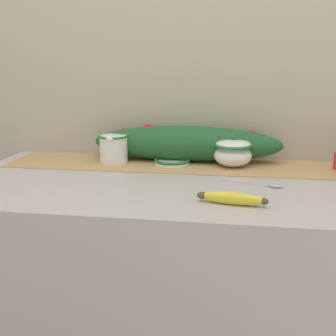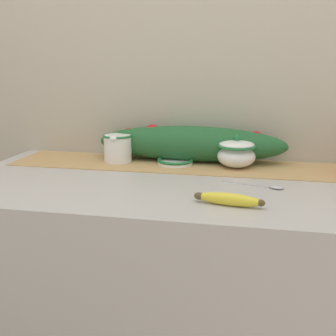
{
  "view_description": "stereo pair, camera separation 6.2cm",
  "coord_description": "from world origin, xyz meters",
  "px_view_note": "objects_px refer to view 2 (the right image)",
  "views": [
    {
      "loc": [
        0.16,
        -1.25,
        1.24
      ],
      "look_at": [
        -0.02,
        -0.04,
        0.93
      ],
      "focal_mm": 45.0,
      "sensor_mm": 36.0,
      "label": 1
    },
    {
      "loc": [
        0.22,
        -1.24,
        1.24
      ],
      "look_at": [
        -0.02,
        -0.04,
        0.93
      ],
      "focal_mm": 45.0,
      "sensor_mm": 36.0,
      "label": 2
    }
  ],
  "objects_px": {
    "cream_pitcher": "(118,147)",
    "sugar_bowl": "(236,153)",
    "small_dish": "(175,161)",
    "banana": "(229,199)",
    "spoon": "(272,187)"
  },
  "relations": [
    {
      "from": "cream_pitcher",
      "to": "banana",
      "type": "relative_size",
      "value": 0.67
    },
    {
      "from": "cream_pitcher",
      "to": "sugar_bowl",
      "type": "height_order",
      "value": "sugar_bowl"
    },
    {
      "from": "cream_pitcher",
      "to": "small_dish",
      "type": "xyz_separation_m",
      "value": [
        0.21,
        -0.0,
        -0.04
      ]
    },
    {
      "from": "spoon",
      "to": "cream_pitcher",
      "type": "bearing_deg",
      "value": 174.83
    },
    {
      "from": "sugar_bowl",
      "to": "spoon",
      "type": "bearing_deg",
      "value": -62.52
    },
    {
      "from": "small_dish",
      "to": "spoon",
      "type": "height_order",
      "value": "small_dish"
    },
    {
      "from": "cream_pitcher",
      "to": "sugar_bowl",
      "type": "xyz_separation_m",
      "value": [
        0.43,
        -0.0,
        -0.0
      ]
    },
    {
      "from": "banana",
      "to": "cream_pitcher",
      "type": "bearing_deg",
      "value": 136.73
    },
    {
      "from": "cream_pitcher",
      "to": "small_dish",
      "type": "bearing_deg",
      "value": -0.41
    },
    {
      "from": "cream_pitcher",
      "to": "small_dish",
      "type": "relative_size",
      "value": 0.96
    },
    {
      "from": "sugar_bowl",
      "to": "small_dish",
      "type": "height_order",
      "value": "sugar_bowl"
    },
    {
      "from": "sugar_bowl",
      "to": "small_dish",
      "type": "distance_m",
      "value": 0.22
    },
    {
      "from": "sugar_bowl",
      "to": "spoon",
      "type": "height_order",
      "value": "sugar_bowl"
    },
    {
      "from": "banana",
      "to": "spoon",
      "type": "xyz_separation_m",
      "value": [
        0.12,
        0.18,
        -0.01
      ]
    },
    {
      "from": "cream_pitcher",
      "to": "banana",
      "type": "bearing_deg",
      "value": -43.27
    }
  ]
}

